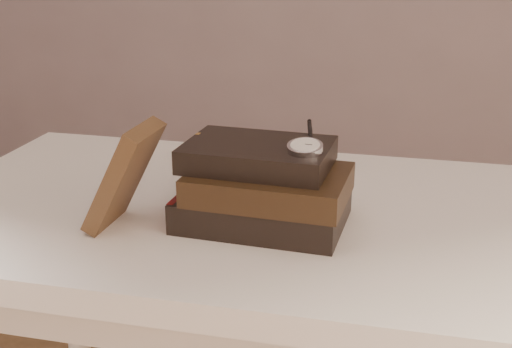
# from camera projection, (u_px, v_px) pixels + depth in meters

# --- Properties ---
(table) EXTENTS (1.00, 0.60, 0.75)m
(table) POSITION_uv_depth(u_px,v_px,m) (238.00, 257.00, 1.07)
(table) COLOR white
(table) RESTS_ON ground
(book_stack) EXTENTS (0.25, 0.18, 0.12)m
(book_stack) POSITION_uv_depth(u_px,v_px,m) (264.00, 187.00, 0.96)
(book_stack) COLOR black
(book_stack) RESTS_ON table
(journal) EXTENTS (0.10, 0.10, 0.15)m
(journal) POSITION_uv_depth(u_px,v_px,m) (124.00, 176.00, 0.94)
(journal) COLOR #3B2616
(journal) RESTS_ON table
(pocket_watch) EXTENTS (0.05, 0.15, 0.02)m
(pocket_watch) POSITION_uv_depth(u_px,v_px,m) (306.00, 145.00, 0.91)
(pocket_watch) COLOR silver
(pocket_watch) RESTS_ON book_stack
(eyeglasses) EXTENTS (0.10, 0.12, 0.05)m
(eyeglasses) POSITION_uv_depth(u_px,v_px,m) (226.00, 157.00, 1.05)
(eyeglasses) COLOR silver
(eyeglasses) RESTS_ON book_stack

